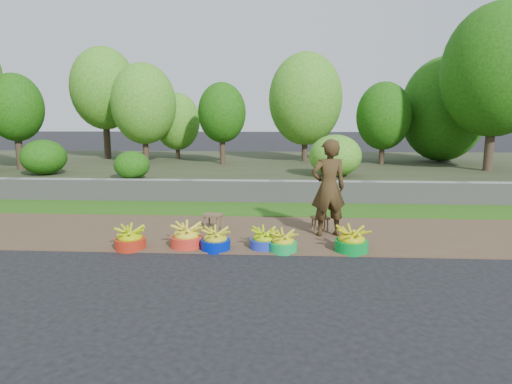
# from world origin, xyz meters

# --- Properties ---
(ground_plane) EXTENTS (120.00, 120.00, 0.00)m
(ground_plane) POSITION_xyz_m (0.00, 0.00, 0.00)
(ground_plane) COLOR black
(ground_plane) RESTS_ON ground
(dirt_shoulder) EXTENTS (80.00, 2.50, 0.02)m
(dirt_shoulder) POSITION_xyz_m (0.00, 1.25, 0.01)
(dirt_shoulder) COLOR brown
(dirt_shoulder) RESTS_ON ground
(grass_verge) EXTENTS (80.00, 1.50, 0.04)m
(grass_verge) POSITION_xyz_m (0.00, 3.25, 0.02)
(grass_verge) COLOR #2B5F13
(grass_verge) RESTS_ON ground
(retaining_wall) EXTENTS (80.00, 0.35, 0.55)m
(retaining_wall) POSITION_xyz_m (0.00, 4.10, 0.28)
(retaining_wall) COLOR gray
(retaining_wall) RESTS_ON ground
(earth_bank) EXTENTS (80.00, 10.00, 0.50)m
(earth_bank) POSITION_xyz_m (0.00, 9.00, 0.25)
(earth_bank) COLOR #323821
(earth_bank) RESTS_ON ground
(vegetation) EXTENTS (32.69, 7.28, 4.83)m
(vegetation) POSITION_xyz_m (0.56, 7.86, 2.71)
(vegetation) COLOR #382A1D
(vegetation) RESTS_ON earth_bank
(basin_a) EXTENTS (0.49, 0.49, 0.37)m
(basin_a) POSITION_xyz_m (-2.27, 0.19, 0.16)
(basin_a) COLOR #A82512
(basin_a) RESTS_ON ground
(basin_b) EXTENTS (0.53, 0.53, 0.39)m
(basin_b) POSITION_xyz_m (-1.39, 0.32, 0.18)
(basin_b) COLOR red
(basin_b) RESTS_ON ground
(basin_c) EXTENTS (0.47, 0.47, 0.35)m
(basin_c) POSITION_xyz_m (-0.91, 0.22, 0.16)
(basin_c) COLOR #0018A7
(basin_c) RESTS_ON ground
(basin_d) EXTENTS (0.45, 0.45, 0.34)m
(basin_d) POSITION_xyz_m (-0.15, 0.32, 0.15)
(basin_d) COLOR #1D34B0
(basin_d) RESTS_ON ground
(basin_e) EXTENTS (0.44, 0.44, 0.33)m
(basin_e) POSITION_xyz_m (0.15, 0.19, 0.15)
(basin_e) COLOR #0D9E41
(basin_e) RESTS_ON ground
(basin_f) EXTENTS (0.52, 0.52, 0.39)m
(basin_f) POSITION_xyz_m (1.21, 0.25, 0.17)
(basin_f) COLOR #018629
(basin_f) RESTS_ON ground
(stool_left) EXTENTS (0.40, 0.35, 0.30)m
(stool_left) POSITION_xyz_m (-1.13, 1.37, 0.26)
(stool_left) COLOR brown
(stool_left) RESTS_ON dirt_shoulder
(stool_right) EXTENTS (0.35, 0.30, 0.27)m
(stool_right) POSITION_xyz_m (0.83, 1.40, 0.23)
(stool_right) COLOR brown
(stool_right) RESTS_ON dirt_shoulder
(vendor_woman) EXTENTS (0.68, 0.51, 1.69)m
(vendor_woman) POSITION_xyz_m (0.93, 1.12, 0.87)
(vendor_woman) COLOR black
(vendor_woman) RESTS_ON dirt_shoulder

